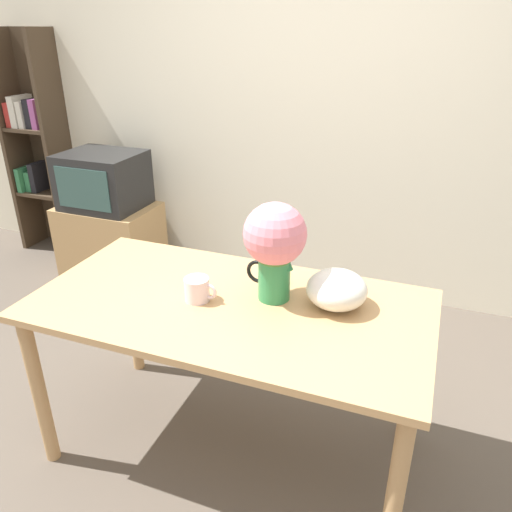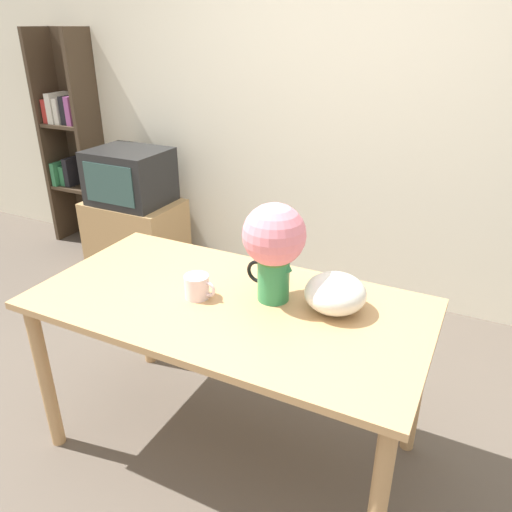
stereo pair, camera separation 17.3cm
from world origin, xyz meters
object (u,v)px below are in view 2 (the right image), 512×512
flower_vase (274,243)px  coffee_mug (198,287)px  white_bowl (335,293)px  tv_set (130,176)px

flower_vase → coffee_mug: bearing=-155.8°
coffee_mug → white_bowl: size_ratio=0.57×
white_bowl → coffee_mug: bearing=-163.9°
tv_set → flower_vase: bearing=-34.6°
white_bowl → tv_set: 2.25m
coffee_mug → white_bowl: bearing=16.1°
coffee_mug → tv_set: bearing=137.5°
flower_vase → tv_set: size_ratio=0.74×
coffee_mug → white_bowl: white_bowl is taller
tv_set → white_bowl: bearing=-30.5°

